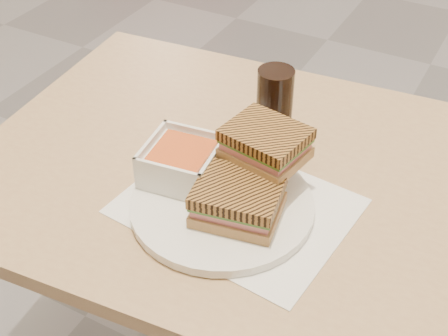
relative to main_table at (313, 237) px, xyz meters
The scene contains 7 objects.
main_table is the anchor object (origin of this frame).
tray_liner 0.18m from the main_table, 133.32° to the right, with size 0.37×0.30×0.00m.
plate 0.21m from the main_table, 133.44° to the right, with size 0.29×0.29×0.02m.
soup_bowl 0.28m from the main_table, 154.21° to the right, with size 0.13×0.13×0.06m.
panini_lower 0.23m from the main_table, 120.85° to the right, with size 0.14×0.13×0.06m.
panini_upper 0.23m from the main_table, 149.22° to the right, with size 0.13×0.12×0.05m.
cola_glass 0.24m from the main_table, 144.10° to the left, with size 0.06×0.06×0.14m.
Camera 1 is at (0.36, -2.65, 1.42)m, focal length 50.02 mm.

